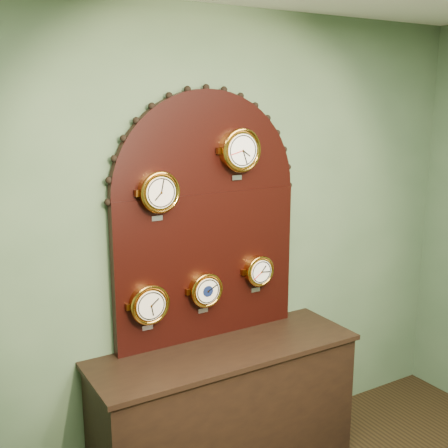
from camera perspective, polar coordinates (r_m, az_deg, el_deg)
wall_back at (r=3.40m, az=-2.15°, el=-2.17°), size 4.00×0.00×4.00m
shop_counter at (r=3.58m, az=0.17°, el=-18.85°), size 1.60×0.50×0.80m
display_board at (r=3.31m, az=-1.77°, el=1.43°), size 1.26×0.06×1.53m
roman_clock at (r=3.07m, az=-6.70°, el=3.28°), size 0.23×0.08×0.29m
arabic_clock at (r=3.29m, az=1.66°, el=7.58°), size 0.26×0.08×0.31m
hygrometer at (r=3.21m, az=-7.70°, el=-8.15°), size 0.24×0.08×0.29m
barometer at (r=3.35m, az=-1.93°, el=-6.76°), size 0.21×0.08×0.26m
tide_clock at (r=3.52m, az=3.57°, el=-4.80°), size 0.20×0.08×0.25m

